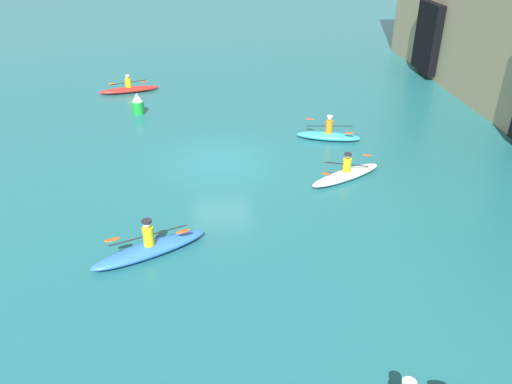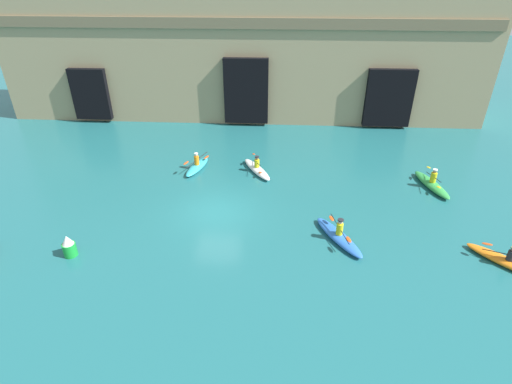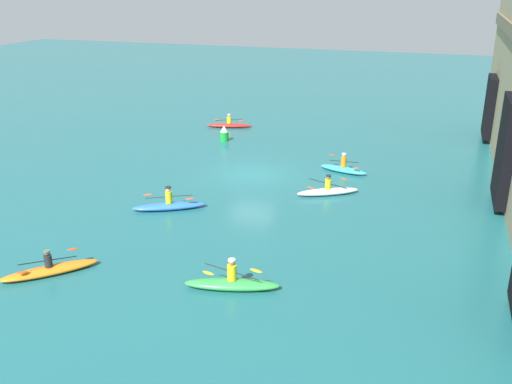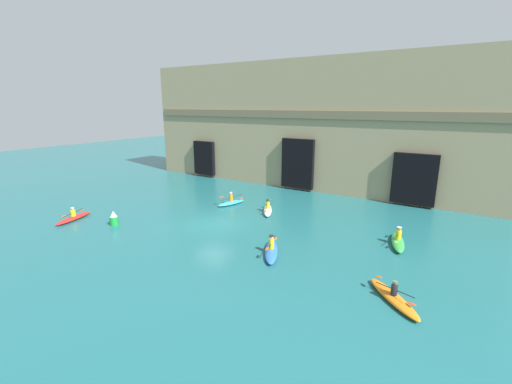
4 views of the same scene
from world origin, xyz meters
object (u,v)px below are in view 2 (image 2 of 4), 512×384
object	(u,v)px
kayak_green	(432,184)
kayak_orange	(508,262)
kayak_white	(257,169)
kayak_cyan	(197,166)
kayak_blue	(339,236)
marker_buoy	(69,246)

from	to	relation	value
kayak_green	kayak_orange	distance (m)	7.00
kayak_orange	kayak_white	distance (m)	14.19
kayak_orange	kayak_white	world-z (taller)	kayak_white
kayak_orange	kayak_cyan	world-z (taller)	kayak_cyan
kayak_green	kayak_cyan	world-z (taller)	kayak_green
kayak_white	kayak_cyan	bearing A→B (deg)	58.38
kayak_white	kayak_blue	bearing A→B (deg)	-177.59
kayak_green	kayak_white	xyz separation A→B (m)	(-10.39, 1.39, -0.02)
kayak_orange	kayak_cyan	xyz separation A→B (m)	(-15.35, 8.42, 0.03)
kayak_white	kayak_cyan	world-z (taller)	kayak_cyan
kayak_orange	marker_buoy	world-z (taller)	marker_buoy
kayak_green	marker_buoy	size ratio (longest dim) A/B	3.27
marker_buoy	kayak_blue	bearing A→B (deg)	8.80
kayak_blue	kayak_cyan	distance (m)	10.74
kayak_blue	kayak_green	xyz separation A→B (m)	(6.08, 5.47, 0.02)
kayak_green	kayak_orange	xyz separation A→B (m)	(1.11, -6.91, -0.04)
kayak_blue	kayak_white	xyz separation A→B (m)	(-4.32, 6.86, -0.00)
kayak_white	kayak_orange	bearing A→B (deg)	-155.55
kayak_green	marker_buoy	world-z (taller)	kayak_green
kayak_blue	kayak_orange	size ratio (longest dim) A/B	1.13
kayak_white	marker_buoy	size ratio (longest dim) A/B	2.95
kayak_cyan	marker_buoy	distance (m)	9.80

